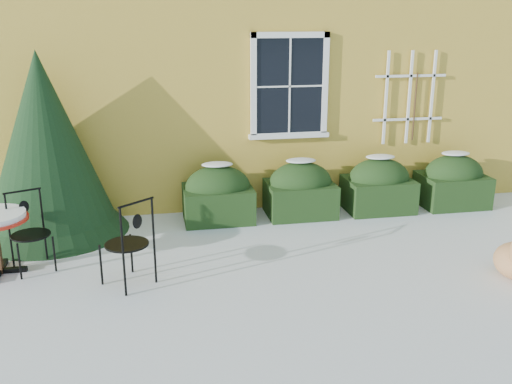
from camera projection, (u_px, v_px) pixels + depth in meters
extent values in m
plane|color=white|center=(272.00, 293.00, 6.48)|extent=(80.00, 80.00, 0.00)
cube|color=gold|center=(204.00, 17.00, 12.17)|extent=(12.00, 8.00, 6.00)
cube|color=black|center=(289.00, 86.00, 8.84)|extent=(1.05, 0.03, 1.45)
cube|color=white|center=(290.00, 35.00, 8.60)|extent=(1.23, 0.06, 0.09)
cube|color=white|center=(289.00, 135.00, 9.05)|extent=(1.23, 0.06, 0.09)
cube|color=white|center=(253.00, 87.00, 8.73)|extent=(0.09, 0.06, 1.63)
cube|color=white|center=(325.00, 86.00, 8.93)|extent=(0.09, 0.06, 1.63)
cube|color=white|center=(290.00, 86.00, 8.82)|extent=(0.02, 0.02, 1.45)
cube|color=white|center=(290.00, 86.00, 8.82)|extent=(1.05, 0.02, 0.02)
cube|color=white|center=(289.00, 135.00, 9.05)|extent=(1.29, 0.14, 0.07)
cube|color=white|center=(386.00, 98.00, 9.17)|extent=(0.04, 0.03, 1.50)
cube|color=white|center=(409.00, 98.00, 9.24)|extent=(0.04, 0.03, 1.50)
cube|color=white|center=(432.00, 97.00, 9.31)|extent=(0.04, 0.03, 1.50)
cube|color=white|center=(408.00, 119.00, 9.34)|extent=(1.20, 0.03, 0.04)
cube|color=white|center=(411.00, 76.00, 9.14)|extent=(1.20, 0.03, 0.04)
cylinder|color=#472D19|center=(415.00, 107.00, 9.28)|extent=(0.02, 0.02, 1.10)
cube|color=black|center=(218.00, 204.00, 8.74)|extent=(1.05, 0.80, 0.52)
ellipsoid|color=black|center=(218.00, 187.00, 8.66)|extent=(1.00, 0.72, 0.67)
ellipsoid|color=white|center=(217.00, 164.00, 8.56)|extent=(0.47, 0.32, 0.06)
cube|color=black|center=(300.00, 199.00, 8.97)|extent=(1.05, 0.80, 0.52)
ellipsoid|color=black|center=(300.00, 183.00, 8.90)|extent=(1.00, 0.72, 0.67)
ellipsoid|color=white|center=(301.00, 160.00, 8.79)|extent=(0.47, 0.32, 0.06)
cube|color=black|center=(378.00, 194.00, 9.20)|extent=(1.05, 0.80, 0.52)
ellipsoid|color=black|center=(379.00, 179.00, 9.13)|extent=(1.00, 0.72, 0.67)
ellipsoid|color=white|center=(380.00, 157.00, 9.02)|extent=(0.47, 0.32, 0.06)
cube|color=black|center=(452.00, 190.00, 9.44)|extent=(1.05, 0.80, 0.52)
ellipsoid|color=black|center=(453.00, 175.00, 9.36)|extent=(1.00, 0.72, 0.67)
ellipsoid|color=white|center=(456.00, 153.00, 9.25)|extent=(0.47, 0.32, 0.06)
cone|color=black|center=(50.00, 191.00, 8.15)|extent=(2.14, 2.14, 1.24)
cone|color=black|center=(45.00, 145.00, 7.95)|extent=(1.92, 1.92, 2.59)
cylinder|color=black|center=(131.00, 253.00, 6.94)|extent=(0.03, 0.03, 0.50)
cylinder|color=black|center=(101.00, 265.00, 6.61)|extent=(0.03, 0.03, 0.50)
cylinder|color=black|center=(155.00, 263.00, 6.67)|extent=(0.03, 0.03, 0.50)
cylinder|color=black|center=(125.00, 275.00, 6.34)|extent=(0.03, 0.03, 0.50)
cylinder|color=black|center=(127.00, 244.00, 6.57)|extent=(0.51, 0.51, 0.02)
cylinder|color=black|center=(153.00, 221.00, 6.51)|extent=(0.03, 0.03, 0.55)
cylinder|color=black|center=(121.00, 232.00, 6.19)|extent=(0.03, 0.03, 0.55)
cylinder|color=black|center=(136.00, 203.00, 6.27)|extent=(0.39, 0.33, 0.03)
ellipsoid|color=black|center=(137.00, 221.00, 6.34)|extent=(0.12, 0.11, 0.17)
cylinder|color=black|center=(19.00, 262.00, 6.75)|extent=(0.02, 0.02, 0.46)
cylinder|color=black|center=(54.00, 254.00, 6.97)|extent=(0.02, 0.02, 0.46)
cylinder|color=black|center=(12.00, 250.00, 7.07)|extent=(0.02, 0.02, 0.46)
cylinder|color=black|center=(46.00, 243.00, 7.29)|extent=(0.02, 0.02, 0.46)
cylinder|color=black|center=(31.00, 235.00, 6.95)|extent=(0.47, 0.47, 0.02)
cylinder|color=black|center=(7.00, 214.00, 6.93)|extent=(0.02, 0.02, 0.51)
cylinder|color=black|center=(41.00, 208.00, 7.15)|extent=(0.02, 0.02, 0.51)
cylinder|color=black|center=(22.00, 191.00, 6.97)|extent=(0.42, 0.20, 0.02)
ellipsoid|color=black|center=(24.00, 207.00, 7.03)|extent=(0.12, 0.08, 0.16)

